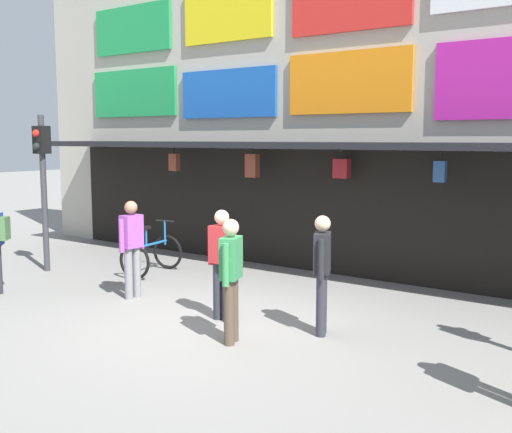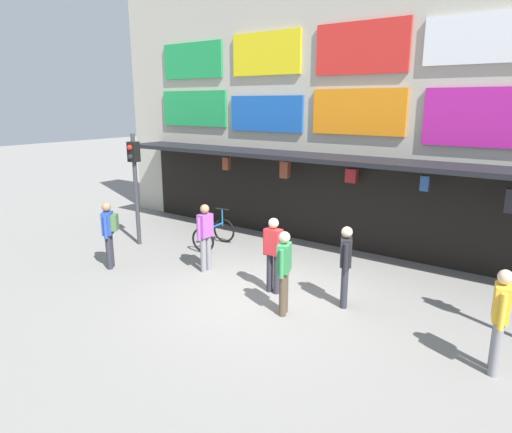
{
  "view_description": "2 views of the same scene",
  "coord_description": "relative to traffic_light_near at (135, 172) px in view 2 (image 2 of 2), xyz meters",
  "views": [
    {
      "loc": [
        5.56,
        -6.86,
        2.73
      ],
      "look_at": [
        -0.17,
        1.14,
        1.48
      ],
      "focal_mm": 43.1,
      "sensor_mm": 36.0,
      "label": 1
    },
    {
      "loc": [
        5.06,
        -7.55,
        4.05
      ],
      "look_at": [
        -0.73,
        0.4,
        1.58
      ],
      "focal_mm": 31.96,
      "sensor_mm": 36.0,
      "label": 2
    }
  ],
  "objects": [
    {
      "name": "ground_plane",
      "position": [
        5.25,
        -0.77,
        -2.14
      ],
      "size": [
        80.0,
        80.0,
        0.0
      ],
      "primitive_type": "plane",
      "color": "gray"
    },
    {
      "name": "shopfront",
      "position": [
        5.25,
        3.79,
        1.82
      ],
      "size": [
        18.0,
        2.6,
        8.0
      ],
      "color": "#B2AD9E",
      "rests_on": "ground"
    },
    {
      "name": "traffic_light_near",
      "position": [
        0.0,
        0.0,
        0.0
      ],
      "size": [
        0.3,
        0.34,
        3.2
      ],
      "color": "#38383D",
      "rests_on": "ground"
    },
    {
      "name": "bicycle_parked",
      "position": [
        1.99,
        1.06,
        -1.75
      ],
      "size": [
        0.88,
        1.25,
        1.05
      ],
      "color": "black",
      "rests_on": "ground"
    },
    {
      "name": "pedestrian_in_yellow",
      "position": [
        6.69,
        -0.32,
        -1.19
      ],
      "size": [
        0.35,
        0.49,
        1.68
      ],
      "color": "#2D2D38",
      "rests_on": "ground"
    },
    {
      "name": "pedestrian_in_blue",
      "position": [
        1.01,
        -1.71,
        -1.16
      ],
      "size": [
        0.47,
        0.48,
        1.68
      ],
      "color": "#2D2D38",
      "rests_on": "ground"
    },
    {
      "name": "pedestrian_in_purple",
      "position": [
        3.08,
        -0.48,
        -1.19
      ],
      "size": [
        0.23,
        0.53,
        1.68
      ],
      "color": "gray",
      "rests_on": "ground"
    },
    {
      "name": "pedestrian_in_white",
      "position": [
        5.89,
        -1.34,
        -1.19
      ],
      "size": [
        0.33,
        0.5,
        1.68
      ],
      "color": "brown",
      "rests_on": "ground"
    },
    {
      "name": "pedestrian_in_green",
      "position": [
        9.59,
        -1.14,
        -1.19
      ],
      "size": [
        0.29,
        0.52,
        1.68
      ],
      "color": "gray",
      "rests_on": "ground"
    },
    {
      "name": "pedestrian_in_red",
      "position": [
        5.15,
        -0.6,
        -1.19
      ],
      "size": [
        0.53,
        0.23,
        1.68
      ],
      "color": "#2D2D38",
      "rests_on": "ground"
    }
  ]
}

